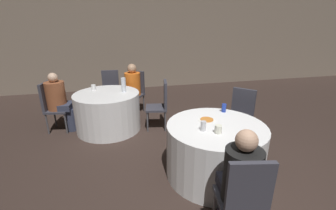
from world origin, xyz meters
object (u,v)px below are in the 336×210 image
chair_far_northeast (135,89)px  person_floral_shirt (61,102)px  soda_can_silver (203,126)px  soda_can_blue (224,108)px  person_orange_shirt (131,89)px  person_black_shirt (238,182)px  chair_far_north (111,88)px  pizza_plate_near (207,120)px  bottle_far (124,85)px  chair_far_east (161,101)px  chair_near_south (244,196)px  table_far (108,111)px  chair_near_northeast (241,113)px  table_near (215,150)px  chair_far_west (52,103)px

chair_far_northeast → person_floral_shirt: person_floral_shirt is taller
soda_can_silver → soda_can_blue: bearing=44.2°
person_orange_shirt → soda_can_silver: size_ratio=9.36×
person_black_shirt → chair_far_north: bearing=119.1°
pizza_plate_near → bottle_far: (-1.02, 1.62, 0.13)m
chair_far_east → chair_near_south: bearing=-165.7°
chair_far_north → soda_can_silver: size_ratio=7.82×
table_far → chair_far_northeast: chair_far_northeast is taller
table_far → chair_near_northeast: size_ratio=1.28×
chair_far_northeast → soda_can_silver: (0.57, -2.71, 0.24)m
chair_near_south → chair_near_northeast: same height
chair_far_northeast → person_floral_shirt: 1.61m
chair_far_north → person_orange_shirt: size_ratio=0.83×
soda_can_silver → person_floral_shirt: bearing=135.0°
chair_near_northeast → chair_far_north: size_ratio=1.00×
chair_near_south → person_floral_shirt: 3.62m
table_near → chair_near_south: chair_near_south is taller
person_black_shirt → person_floral_shirt: person_black_shirt is taller
pizza_plate_near → table_far: bearing=130.0°
table_near → bottle_far: bottle_far is taller
chair_far_east → chair_near_northeast: bearing=-116.6°
chair_far_west → person_floral_shirt: 0.17m
chair_near_south → chair_far_west: size_ratio=1.00×
chair_near_northeast → pizza_plate_near: (-0.84, -0.53, 0.18)m
person_black_shirt → chair_far_west: bearing=139.8°
chair_near_south → chair_far_north: bearing=117.9°
person_orange_shirt → table_near: bearing=146.3°
pizza_plate_near → person_black_shirt: bearing=-96.4°
person_orange_shirt → bottle_far: 0.76m
table_far → person_black_shirt: person_black_shirt is taller
chair_far_north → chair_far_west: bearing=41.7°
chair_far_north → chair_far_northeast: bearing=163.5°
person_floral_shirt → pizza_plate_near: (2.20, -1.76, 0.16)m
soda_can_blue → bottle_far: bottle_far is taller
person_floral_shirt → chair_near_south: bearing=44.7°
person_floral_shirt → soda_can_blue: person_floral_shirt is taller
person_black_shirt → bottle_far: bearing=120.1°
table_far → chair_far_east: size_ratio=1.28×
chair_near_northeast → soda_can_silver: size_ratio=7.82×
chair_near_south → soda_can_silver: bearing=102.2°
chair_far_west → bottle_far: 1.39m
person_floral_shirt → chair_near_northeast: bearing=78.3°
person_orange_shirt → bottle_far: (-0.19, -0.68, 0.29)m
chair_near_northeast → soda_can_blue: chair_near_northeast is taller
chair_near_south → soda_can_silver: chair_near_south is taller
person_orange_shirt → bottle_far: size_ratio=4.15×
person_floral_shirt → bottle_far: 1.22m
chair_near_northeast → chair_far_west: size_ratio=1.00×
chair_far_northeast → person_black_shirt: (0.62, -3.50, 0.02)m
person_black_shirt → pizza_plate_near: bearing=95.1°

